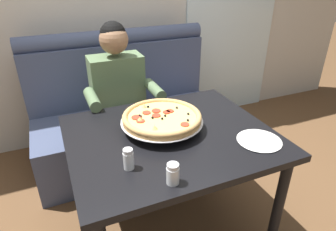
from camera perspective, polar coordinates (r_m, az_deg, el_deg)
ground_plane at (r=2.18m, az=0.43°, el=-20.89°), size 16.00×16.00×0.00m
booth_bench at (r=2.65m, az=-7.78°, el=-0.40°), size 1.62×0.78×1.13m
dining_table at (r=1.74m, az=0.50°, el=-6.14°), size 1.16×0.96×0.76m
diner_main at (r=2.26m, az=-9.11°, el=3.17°), size 0.54×0.64×1.27m
pizza at (r=1.70m, az=-1.23°, el=-0.42°), size 0.48×0.48×0.11m
shaker_oregano at (r=1.31m, az=0.95°, el=-11.57°), size 0.06×0.06×0.10m
shaker_parmesan at (r=1.41m, az=-7.72°, el=-8.66°), size 0.05×0.05×0.11m
plate_near_left at (r=1.69m, az=17.42°, el=-4.51°), size 0.25×0.25×0.02m
patio_chair at (r=4.14m, az=3.32°, el=12.05°), size 0.43×0.43×0.86m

